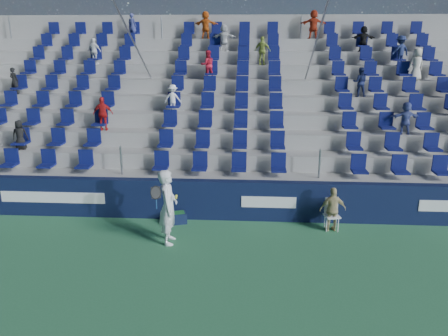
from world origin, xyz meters
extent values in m
plane|color=#32754A|center=(0.00, 0.00, 0.00)|extent=(70.00, 70.00, 0.00)
cube|color=#0F1738|center=(0.00, 3.15, 0.60)|extent=(24.00, 0.30, 1.20)
cube|color=white|center=(-5.00, 2.99, 0.62)|extent=(3.20, 0.02, 0.34)
cube|color=white|center=(1.50, 2.99, 0.62)|extent=(1.60, 0.02, 0.34)
cube|color=#989893|center=(0.00, 3.72, 0.60)|extent=(24.00, 0.85, 1.20)
cube|color=#989893|center=(0.00, 4.57, 0.85)|extent=(24.00, 0.85, 1.70)
cube|color=#989893|center=(0.00, 5.42, 1.10)|extent=(24.00, 0.85, 2.20)
cube|color=#989893|center=(0.00, 6.28, 1.35)|extent=(24.00, 0.85, 2.70)
cube|color=#989893|center=(0.00, 7.12, 1.60)|extent=(24.00, 0.85, 3.20)
cube|color=#989893|center=(0.00, 7.97, 1.85)|extent=(24.00, 0.85, 3.70)
cube|color=#989893|center=(0.00, 8.82, 2.10)|extent=(24.00, 0.85, 4.20)
cube|color=#989893|center=(0.00, 9.68, 2.35)|extent=(24.00, 0.85, 4.70)
cube|color=#989893|center=(0.00, 10.52, 2.60)|extent=(24.00, 0.85, 5.20)
cube|color=#989893|center=(0.00, 11.20, 3.10)|extent=(24.00, 0.50, 6.20)
cube|color=#0D1350|center=(0.00, 3.72, 1.55)|extent=(16.05, 0.50, 0.70)
cube|color=#0D1350|center=(0.00, 4.57, 2.05)|extent=(16.05, 0.50, 0.70)
cube|color=#0D1350|center=(0.00, 5.42, 2.55)|extent=(16.05, 0.50, 0.70)
cube|color=#0D1350|center=(0.00, 6.28, 3.05)|extent=(16.05, 0.50, 0.70)
cube|color=#0D1350|center=(0.00, 7.12, 3.55)|extent=(16.05, 0.50, 0.70)
cube|color=#0D1350|center=(0.00, 7.97, 4.05)|extent=(16.05, 0.50, 0.70)
cube|color=#0D1350|center=(0.00, 8.82, 4.55)|extent=(16.05, 0.50, 0.70)
cube|color=#0D1350|center=(0.00, 9.68, 5.05)|extent=(16.05, 0.50, 0.70)
cube|color=#0D1350|center=(0.00, 10.52, 5.55)|extent=(16.05, 0.50, 0.70)
cylinder|color=gray|center=(-3.00, 7.12, 4.35)|extent=(0.06, 7.68, 4.55)
cylinder|color=gray|center=(3.00, 7.12, 4.35)|extent=(0.06, 7.68, 4.55)
imported|color=black|center=(-6.61, 4.52, 2.19)|extent=(0.54, 0.43, 0.98)
imported|color=red|center=(-4.07, 5.38, 2.77)|extent=(0.70, 0.36, 1.14)
imported|color=#B93218|center=(3.50, 10.47, 5.78)|extent=(1.08, 0.38, 1.16)
imported|color=#A0B94A|center=(1.35, 8.77, 4.75)|extent=(0.69, 0.44, 1.10)
imported|color=black|center=(5.41, 9.62, 5.20)|extent=(0.94, 0.37, 0.99)
imported|color=navy|center=(4.81, 7.08, 3.72)|extent=(0.55, 0.46, 1.03)
imported|color=red|center=(-0.74, 7.93, 4.24)|extent=(0.63, 0.56, 1.09)
imported|color=black|center=(-7.96, 7.08, 3.69)|extent=(0.41, 0.33, 0.98)
imported|color=white|center=(-1.82, 6.23, 3.19)|extent=(0.67, 0.43, 0.98)
imported|color=white|center=(-5.40, 8.77, 4.72)|extent=(0.65, 0.42, 1.03)
imported|color=orange|center=(-1.06, 10.47, 5.76)|extent=(1.09, 0.60, 1.13)
imported|color=navy|center=(6.65, 8.77, 4.76)|extent=(0.82, 0.64, 1.12)
imported|color=#46529A|center=(5.97, 5.38, 2.73)|extent=(1.02, 0.45, 1.06)
imported|color=silver|center=(-0.22, 9.62, 5.23)|extent=(1.02, 0.46, 1.06)
imported|color=#3A4180|center=(-4.24, 10.47, 5.72)|extent=(0.44, 0.36, 1.05)
imported|color=beige|center=(7.01, 7.92, 4.29)|extent=(0.66, 0.52, 1.18)
imported|color=silver|center=(-1.18, 1.48, 1.01)|extent=(0.53, 0.77, 2.02)
cylinder|color=navy|center=(-1.43, 1.23, 1.19)|extent=(0.03, 0.03, 0.28)
torus|color=black|center=(-1.43, 1.23, 1.49)|extent=(0.30, 0.17, 0.28)
plane|color=#262626|center=(-1.43, 1.23, 1.49)|extent=(0.30, 0.16, 0.29)
sphere|color=gold|center=(-0.93, 1.28, 1.34)|extent=(0.07, 0.07, 0.07)
sphere|color=gold|center=(-0.93, 1.34, 1.37)|extent=(0.07, 0.07, 0.07)
cube|color=white|center=(3.27, 2.55, 0.42)|extent=(0.48, 0.48, 0.04)
cube|color=white|center=(3.27, 2.74, 0.66)|extent=(0.40, 0.13, 0.49)
cylinder|color=white|center=(3.11, 2.39, 0.20)|extent=(0.03, 0.03, 0.40)
cylinder|color=white|center=(3.43, 2.39, 0.20)|extent=(0.03, 0.03, 0.40)
cylinder|color=white|center=(3.11, 2.71, 0.20)|extent=(0.03, 0.03, 0.40)
cylinder|color=white|center=(3.43, 2.71, 0.20)|extent=(0.03, 0.03, 0.40)
imported|color=tan|center=(3.27, 2.50, 0.64)|extent=(0.78, 0.39, 1.28)
cube|color=#0F1937|center=(-1.20, 2.75, 0.16)|extent=(0.66, 0.53, 0.31)
cube|color=#1E662D|center=(-1.20, 2.75, 0.23)|extent=(0.53, 0.40, 0.19)
camera|label=1|loc=(0.93, -9.02, 5.24)|focal=35.00mm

